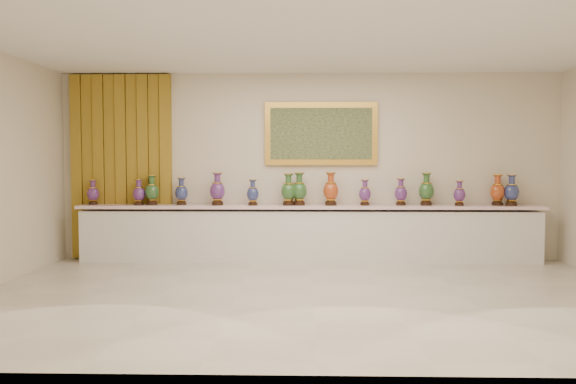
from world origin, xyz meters
name	(u,v)px	position (x,y,z in m)	size (l,w,h in m)	color
ground	(312,295)	(0.00, 0.00, 0.00)	(8.00, 8.00, 0.00)	beige
room	(153,162)	(-2.51, 2.44, 1.59)	(8.00, 8.00, 8.00)	beige
counter	(309,234)	(0.00, 2.27, 0.44)	(7.28, 0.48, 0.90)	white
vase_0	(93,193)	(-3.44, 2.28, 1.08)	(0.23, 0.23, 0.40)	black
vase_1	(139,193)	(-2.69, 2.22, 1.08)	(0.24, 0.24, 0.41)	black
vase_2	(152,191)	(-2.49, 2.26, 1.11)	(0.24, 0.24, 0.48)	black
vase_3	(181,193)	(-2.03, 2.29, 1.09)	(0.22, 0.22, 0.43)	black
vase_4	(217,191)	(-1.45, 2.23, 1.13)	(0.27, 0.27, 0.51)	black
vase_5	(253,194)	(-0.89, 2.21, 1.08)	(0.25, 0.25, 0.41)	black
vase_6	(288,191)	(-0.33, 2.23, 1.12)	(0.29, 0.29, 0.50)	black
vase_7	(299,191)	(-0.16, 2.25, 1.13)	(0.28, 0.28, 0.51)	black
vase_8	(331,190)	(0.34, 2.24, 1.13)	(0.31, 0.31, 0.52)	black
vase_9	(365,194)	(0.87, 2.25, 1.08)	(0.20, 0.20, 0.41)	black
vase_10	(401,193)	(1.44, 2.27, 1.09)	(0.23, 0.23, 0.42)	black
vase_11	(426,191)	(1.84, 2.28, 1.13)	(0.29, 0.29, 0.51)	black
vase_12	(459,194)	(2.33, 2.21, 1.08)	(0.24, 0.24, 0.39)	black
vase_13	(497,191)	(2.95, 2.29, 1.12)	(0.30, 0.30, 0.49)	black
vase_14	(512,192)	(3.15, 2.23, 1.12)	(0.26, 0.26, 0.49)	black
label_card	(243,205)	(-1.03, 2.13, 0.90)	(0.10, 0.06, 0.00)	white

